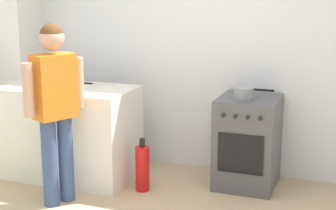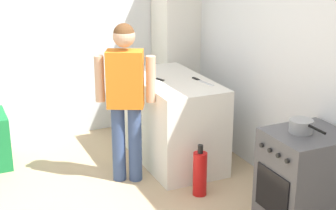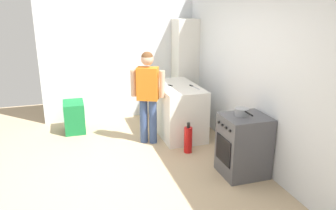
% 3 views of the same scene
% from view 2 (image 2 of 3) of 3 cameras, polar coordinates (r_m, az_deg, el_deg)
% --- Properties ---
extents(back_wall, '(6.00, 0.10, 2.60)m').
position_cam_2_polar(back_wall, '(4.49, 16.65, 4.56)').
color(back_wall, silver).
rests_on(back_wall, ground).
extents(side_wall_left, '(0.10, 3.10, 2.60)m').
position_cam_2_polar(side_wall_left, '(6.12, -11.41, 8.48)').
color(side_wall_left, silver).
rests_on(side_wall_left, ground).
extents(counter_unit, '(1.30, 0.70, 0.90)m').
position_cam_2_polar(counter_unit, '(5.44, 0.47, -1.68)').
color(counter_unit, silver).
rests_on(counter_unit, ground).
extents(oven_left, '(0.55, 0.62, 0.85)m').
position_cam_2_polar(oven_left, '(4.31, 14.80, -8.29)').
color(oven_left, '#4C4C51').
rests_on(oven_left, ground).
extents(pot, '(0.37, 0.19, 0.10)m').
position_cam_2_polar(pot, '(4.12, 14.56, -2.28)').
color(pot, gray).
rests_on(pot, oven_left).
extents(knife_bread, '(0.35, 0.07, 0.01)m').
position_cam_2_polar(knife_bread, '(5.21, 3.77, 2.65)').
color(knife_bread, silver).
rests_on(knife_bread, counter_unit).
extents(knife_utility, '(0.25, 0.11, 0.01)m').
position_cam_2_polar(knife_utility, '(5.30, -1.33, 2.95)').
color(knife_utility, silver).
rests_on(knife_utility, counter_unit).
extents(person, '(0.33, 0.52, 1.56)m').
position_cam_2_polar(person, '(4.85, -4.74, 1.56)').
color(person, '#384C7A').
rests_on(person, ground).
extents(fire_extinguisher, '(0.13, 0.13, 0.50)m').
position_cam_2_polar(fire_extinguisher, '(4.80, 3.55, -7.56)').
color(fire_extinguisher, red).
rests_on(fire_extinguisher, ground).
extents(larder_cabinet, '(0.48, 0.44, 2.00)m').
position_cam_2_polar(larder_cabinet, '(6.31, 0.84, 6.35)').
color(larder_cabinet, silver).
rests_on(larder_cabinet, ground).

